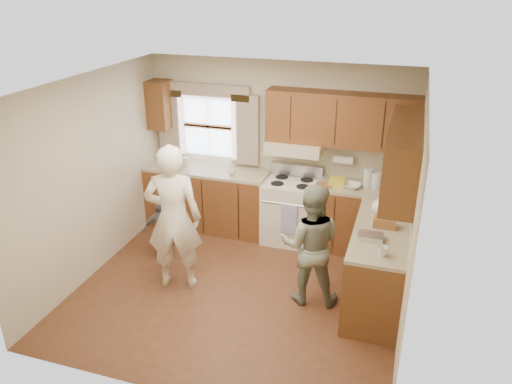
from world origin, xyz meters
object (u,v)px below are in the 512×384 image
(woman_right, at_px, (310,245))
(woman_left, at_px, (174,218))
(stove, at_px, (291,210))
(child, at_px, (162,229))

(woman_right, bearing_deg, woman_left, -2.46)
(stove, height_order, woman_left, woman_left)
(child, bearing_deg, woman_right, 146.33)
(woman_right, bearing_deg, stove, -77.17)
(stove, relative_size, woman_right, 0.73)
(woman_left, xyz_separation_m, child, (-0.47, 0.54, -0.49))
(woman_right, bearing_deg, child, -18.70)
(stove, distance_m, woman_left, 1.92)
(woman_left, xyz_separation_m, woman_right, (1.60, 0.19, -0.18))
(woman_left, height_order, child, woman_left)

